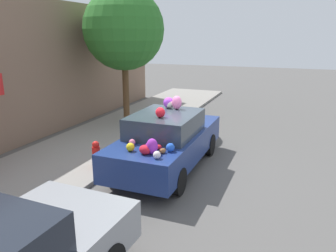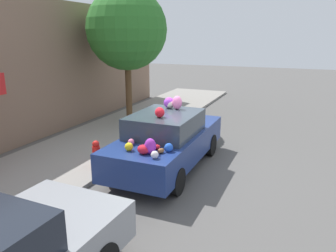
# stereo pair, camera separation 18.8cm
# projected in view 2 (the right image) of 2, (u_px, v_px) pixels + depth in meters

# --- Properties ---
(ground_plane) EXTENTS (60.00, 60.00, 0.00)m
(ground_plane) POSITION_uv_depth(u_px,v_px,m) (164.00, 167.00, 8.72)
(ground_plane) COLOR #565451
(sidewalk_curb) EXTENTS (24.00, 3.20, 0.11)m
(sidewalk_curb) POSITION_uv_depth(u_px,v_px,m) (81.00, 151.00, 9.72)
(sidewalk_curb) COLOR gray
(sidewalk_curb) RESTS_ON ground
(building_facade) EXTENTS (18.00, 1.20, 4.56)m
(building_facade) POSITION_uv_depth(u_px,v_px,m) (12.00, 73.00, 9.84)
(building_facade) COLOR #846651
(building_facade) RESTS_ON ground
(street_tree) EXTENTS (3.00, 3.00, 4.99)m
(street_tree) POSITION_uv_depth(u_px,v_px,m) (127.00, 30.00, 12.06)
(street_tree) COLOR brown
(street_tree) RESTS_ON sidewalk_curb
(fire_hydrant) EXTENTS (0.20, 0.20, 0.70)m
(fire_hydrant) POSITION_uv_depth(u_px,v_px,m) (96.00, 154.00, 8.36)
(fire_hydrant) COLOR red
(fire_hydrant) RESTS_ON sidewalk_curb
(art_car) EXTENTS (4.31, 1.76, 1.86)m
(art_car) POSITION_uv_depth(u_px,v_px,m) (167.00, 139.00, 8.44)
(art_car) COLOR navy
(art_car) RESTS_ON ground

